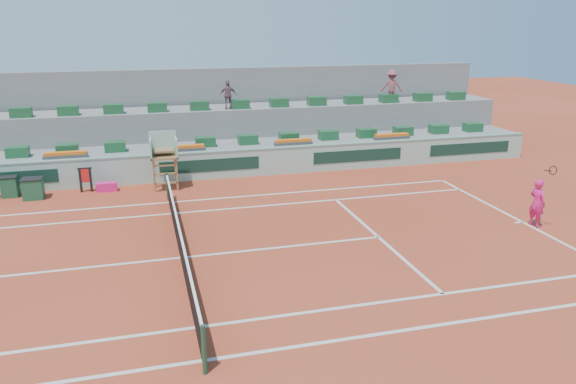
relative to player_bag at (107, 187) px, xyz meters
name	(u,v)px	position (x,y,z in m)	size (l,w,h in m)	color
ground	(181,258)	(2.39, -7.70, -0.18)	(90.00, 90.00, 0.00)	#97331D
seating_tier_lower	(161,157)	(2.39, 3.00, 0.42)	(36.00, 4.00, 1.20)	gray
seating_tier_upper	(159,136)	(2.39, 4.60, 1.12)	(36.00, 2.40, 2.60)	gray
stadium_back_wall	(156,113)	(2.39, 6.20, 2.02)	(36.00, 0.40, 4.40)	gray
player_bag	(107,187)	(0.00, 0.00, 0.00)	(0.83, 0.37, 0.37)	#E61E79
spectator_mid	(228,95)	(5.82, 3.91, 3.11)	(0.81, 0.34, 1.39)	#795162
spectator_right	(392,86)	(14.54, 3.99, 3.27)	(1.10, 0.63, 1.71)	#8C464E
court_lines	(181,258)	(2.39, -7.70, -0.18)	(23.89, 11.09, 0.01)	silver
tennis_net	(180,242)	(2.39, -7.70, 0.34)	(0.10, 11.97, 1.10)	black
advertising_hoarding	(164,168)	(2.42, 0.80, 0.45)	(36.00, 0.34, 1.26)	#99C1AF
umpire_chair	(164,153)	(2.39, -0.20, 1.36)	(1.10, 0.90, 2.40)	brown
seat_row_lower	(161,144)	(2.39, 2.10, 1.24)	(32.90, 0.60, 0.44)	#1B522B
seat_row_upper	(157,107)	(2.39, 4.00, 2.64)	(32.90, 0.60, 0.44)	#1B522B
flower_planters	(127,152)	(0.89, 1.30, 1.15)	(26.80, 0.36, 0.28)	#474747
drink_cooler_a	(33,188)	(-2.76, -0.31, 0.24)	(0.80, 0.69, 0.84)	#194C2F
drink_cooler_b	(10,187)	(-3.71, 0.21, 0.24)	(0.63, 0.55, 0.84)	#194C2F
towel_rack	(85,178)	(-0.81, 0.12, 0.42)	(0.56, 0.09, 1.03)	black
tennis_player	(537,203)	(14.44, -8.11, 0.66)	(0.51, 0.90, 2.28)	#E61E79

